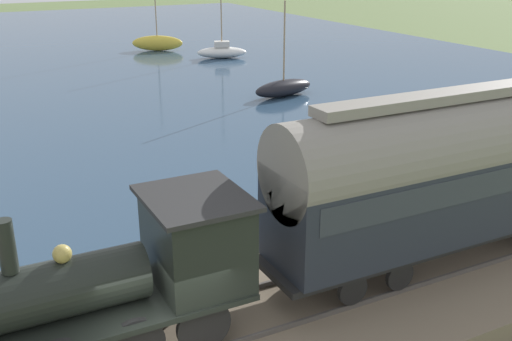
{
  "coord_description": "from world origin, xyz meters",
  "views": [
    {
      "loc": [
        -9.06,
        3.01,
        8.33
      ],
      "look_at": [
        7.3,
        -5.43,
        1.51
      ],
      "focal_mm": 42.0,
      "sensor_mm": 36.0,
      "label": 1
    }
  ],
  "objects_px": {
    "passenger_coach": "(459,166)",
    "sailboat_yellow": "(157,43)",
    "rowboat_off_pier": "(297,139)",
    "sailboat_white": "(222,51)",
    "sailboat_black": "(284,88)",
    "steam_locomotive": "(144,266)",
    "rowboat_mid_harbor": "(388,170)"
  },
  "relations": [
    {
      "from": "steam_locomotive",
      "to": "sailboat_yellow",
      "type": "relative_size",
      "value": 0.78
    },
    {
      "from": "steam_locomotive",
      "to": "rowboat_off_pier",
      "type": "relative_size",
      "value": 2.21
    },
    {
      "from": "passenger_coach",
      "to": "sailboat_black",
      "type": "bearing_deg",
      "value": -17.7
    },
    {
      "from": "steam_locomotive",
      "to": "sailboat_yellow",
      "type": "bearing_deg",
      "value": -18.72
    },
    {
      "from": "passenger_coach",
      "to": "sailboat_white",
      "type": "height_order",
      "value": "sailboat_white"
    },
    {
      "from": "sailboat_yellow",
      "to": "passenger_coach",
      "type": "bearing_deg",
      "value": -159.97
    },
    {
      "from": "sailboat_black",
      "to": "sailboat_yellow",
      "type": "bearing_deg",
      "value": -8.2
    },
    {
      "from": "sailboat_white",
      "to": "rowboat_off_pier",
      "type": "bearing_deg",
      "value": -175.42
    },
    {
      "from": "passenger_coach",
      "to": "rowboat_off_pier",
      "type": "xyz_separation_m",
      "value": [
        11.81,
        -2.34,
        -2.9
      ]
    },
    {
      "from": "sailboat_yellow",
      "to": "rowboat_off_pier",
      "type": "bearing_deg",
      "value": -158.42
    },
    {
      "from": "sailboat_yellow",
      "to": "sailboat_black",
      "type": "height_order",
      "value": "sailboat_yellow"
    },
    {
      "from": "steam_locomotive",
      "to": "passenger_coach",
      "type": "distance_m",
      "value": 8.43
    },
    {
      "from": "passenger_coach",
      "to": "sailboat_yellow",
      "type": "bearing_deg",
      "value": -7.48
    },
    {
      "from": "sailboat_white",
      "to": "rowboat_off_pier",
      "type": "height_order",
      "value": "sailboat_white"
    },
    {
      "from": "sailboat_yellow",
      "to": "sailboat_black",
      "type": "xyz_separation_m",
      "value": [
        -20.08,
        -1.19,
        -0.18
      ]
    },
    {
      "from": "sailboat_yellow",
      "to": "sailboat_white",
      "type": "relative_size",
      "value": 0.98
    },
    {
      "from": "passenger_coach",
      "to": "steam_locomotive",
      "type": "bearing_deg",
      "value": 90.0
    },
    {
      "from": "sailboat_white",
      "to": "sailboat_yellow",
      "type": "bearing_deg",
      "value": 50.2
    },
    {
      "from": "sailboat_black",
      "to": "rowboat_off_pier",
      "type": "distance_m",
      "value": 9.49
    },
    {
      "from": "passenger_coach",
      "to": "sailboat_yellow",
      "type": "distance_m",
      "value": 40.84
    },
    {
      "from": "steam_locomotive",
      "to": "sailboat_black",
      "type": "relative_size",
      "value": 1.02
    },
    {
      "from": "rowboat_off_pier",
      "to": "rowboat_mid_harbor",
      "type": "relative_size",
      "value": 0.96
    },
    {
      "from": "sailboat_yellow",
      "to": "rowboat_off_pier",
      "type": "relative_size",
      "value": 2.82
    },
    {
      "from": "sailboat_white",
      "to": "rowboat_mid_harbor",
      "type": "xyz_separation_m",
      "value": [
        -27.59,
        5.25,
        -0.36
      ]
    },
    {
      "from": "passenger_coach",
      "to": "sailboat_yellow",
      "type": "height_order",
      "value": "sailboat_yellow"
    },
    {
      "from": "steam_locomotive",
      "to": "sailboat_yellow",
      "type": "distance_m",
      "value": 42.71
    },
    {
      "from": "sailboat_black",
      "to": "rowboat_mid_harbor",
      "type": "xyz_separation_m",
      "value": [
        -13.54,
        2.99,
        -0.33
      ]
    },
    {
      "from": "steam_locomotive",
      "to": "rowboat_mid_harbor",
      "type": "xyz_separation_m",
      "value": [
        6.8,
        -11.9,
        -2.19
      ]
    },
    {
      "from": "passenger_coach",
      "to": "sailboat_black",
      "type": "relative_size",
      "value": 1.97
    },
    {
      "from": "passenger_coach",
      "to": "sailboat_black",
      "type": "distance_m",
      "value": 21.51
    },
    {
      "from": "sailboat_black",
      "to": "sailboat_white",
      "type": "height_order",
      "value": "sailboat_white"
    },
    {
      "from": "rowboat_mid_harbor",
      "to": "sailboat_yellow",
      "type": "bearing_deg",
      "value": -50.2
    }
  ]
}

